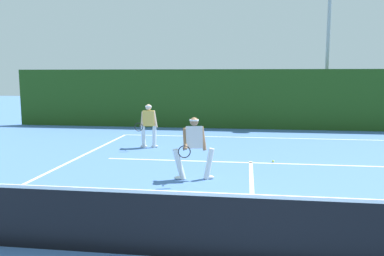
# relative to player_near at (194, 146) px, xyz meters

# --- Properties ---
(court_line_baseline_far) EXTENTS (10.61, 0.10, 0.01)m
(court_line_baseline_far) POSITION_rel_player_near_xyz_m (1.40, 6.81, -0.84)
(court_line_baseline_far) COLOR white
(court_line_baseline_far) RESTS_ON ground_plane
(court_line_service) EXTENTS (8.65, 0.10, 0.01)m
(court_line_service) POSITION_rel_player_near_xyz_m (1.40, 2.06, -0.84)
(court_line_service) COLOR white
(court_line_service) RESTS_ON ground_plane
(court_line_centre) EXTENTS (0.10, 6.40, 0.01)m
(court_line_centre) POSITION_rel_player_near_xyz_m (1.40, -0.96, -0.84)
(court_line_centre) COLOR white
(court_line_centre) RESTS_ON ground_plane
(tennis_net) EXTENTS (11.62, 0.09, 1.12)m
(tennis_net) POSITION_rel_player_near_xyz_m (1.40, -4.16, -0.34)
(tennis_net) COLOR #1E4723
(tennis_net) RESTS_ON ground_plane
(player_near) EXTENTS (1.04, 0.88, 1.54)m
(player_near) POSITION_rel_player_near_xyz_m (0.00, 0.00, 0.00)
(player_near) COLOR silver
(player_near) RESTS_ON ground_plane
(player_far) EXTENTS (0.66, 0.85, 1.54)m
(player_far) POSITION_rel_player_near_xyz_m (-2.15, 4.02, 0.00)
(player_far) COLOR silver
(player_far) RESTS_ON ground_plane
(tennis_ball_extra) EXTENTS (0.07, 0.07, 0.07)m
(tennis_ball_extra) POSITION_rel_player_near_xyz_m (2.05, 2.22, -0.81)
(tennis_ball_extra) COLOR #D1E033
(tennis_ball_extra) RESTS_ON ground_plane
(back_fence_windscreen) EXTENTS (23.34, 0.12, 2.82)m
(back_fence_windscreen) POSITION_rel_player_near_xyz_m (1.40, 9.46, 0.57)
(back_fence_windscreen) COLOR #204414
(back_fence_windscreen) RESTS_ON ground_plane
(light_pole) EXTENTS (0.55, 0.44, 7.70)m
(light_pole) POSITION_rel_player_near_xyz_m (5.13, 10.91, 3.87)
(light_pole) COLOR #9EA39E
(light_pole) RESTS_ON ground_plane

